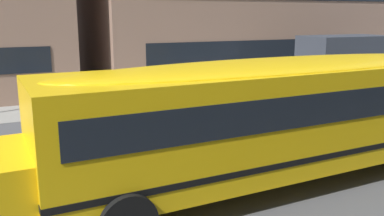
% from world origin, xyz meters
% --- Properties ---
extents(ground_plane, '(400.00, 400.00, 0.00)m').
position_xyz_m(ground_plane, '(0.00, 0.00, 0.00)').
color(ground_plane, '#4C4C4F').
extents(sidewalk_far, '(120.00, 3.00, 0.01)m').
position_xyz_m(sidewalk_far, '(0.00, 8.13, 0.01)').
color(sidewalk_far, gray).
rests_on(sidewalk_far, ground_plane).
extents(lane_centreline, '(110.00, 0.16, 0.01)m').
position_xyz_m(lane_centreline, '(0.00, 0.00, 0.00)').
color(lane_centreline, silver).
rests_on(lane_centreline, ground_plane).
extents(school_bus, '(12.73, 3.04, 2.83)m').
position_xyz_m(school_bus, '(-0.36, -1.76, 1.68)').
color(school_bus, yellow).
rests_on(school_bus, ground_plane).
extents(box_truck, '(6.11, 2.62, 2.82)m').
position_xyz_m(box_truck, '(9.96, 5.82, 1.54)').
color(box_truck, navy).
rests_on(box_truck, ground_plane).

